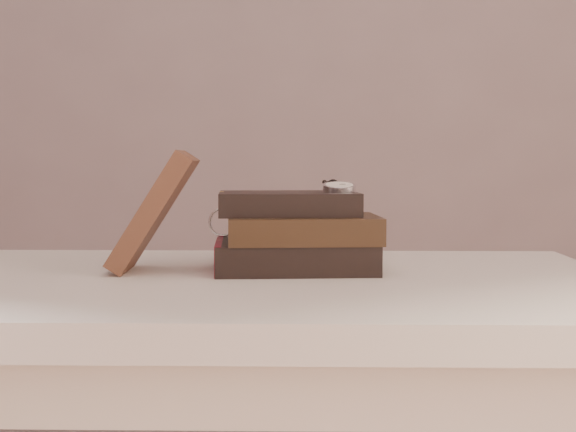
{
  "coord_description": "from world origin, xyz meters",
  "views": [
    {
      "loc": [
        0.09,
        -0.69,
        0.9
      ],
      "look_at": [
        0.07,
        0.41,
        0.82
      ],
      "focal_mm": 50.75,
      "sensor_mm": 36.0,
      "label": 1
    }
  ],
  "objects": [
    {
      "name": "book_stack",
      "position": [
        0.08,
        0.41,
        0.8
      ],
      "size": [
        0.23,
        0.17,
        0.11
      ],
      "color": "black",
      "rests_on": "table"
    },
    {
      "name": "table",
      "position": [
        0.0,
        0.35,
        0.66
      ],
      "size": [
        1.0,
        0.6,
        0.75
      ],
      "color": "silver",
      "rests_on": "ground"
    },
    {
      "name": "eyeglasses",
      "position": [
        -0.0,
        0.47,
        0.81
      ],
      "size": [
        0.1,
        0.11,
        0.04
      ],
      "color": "silver",
      "rests_on": "book_stack"
    },
    {
      "name": "back_wall",
      "position": [
        0.0,
        1.75,
        1.35
      ],
      "size": [
        3.5,
        0.02,
        2.7
      ],
      "primitive_type": "cube",
      "color": "gray",
      "rests_on": "ground"
    },
    {
      "name": "pocket_watch",
      "position": [
        0.13,
        0.41,
        0.86
      ],
      "size": [
        0.05,
        0.15,
        0.02
      ],
      "color": "silver",
      "rests_on": "book_stack"
    },
    {
      "name": "journal",
      "position": [
        -0.11,
        0.4,
        0.83
      ],
      "size": [
        0.12,
        0.11,
        0.16
      ],
      "primitive_type": "cube",
      "rotation": [
        0.0,
        0.56,
        0.04
      ],
      "color": "#3C2117",
      "rests_on": "table"
    }
  ]
}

